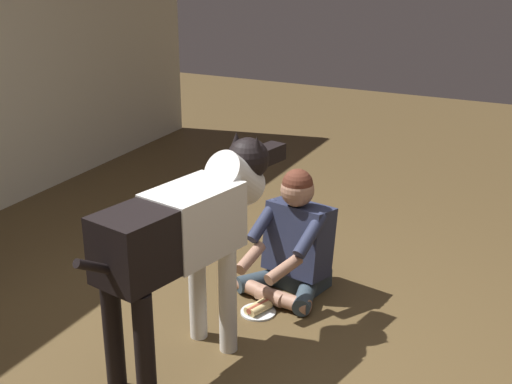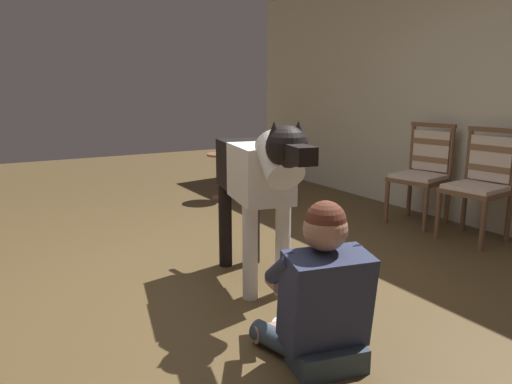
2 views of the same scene
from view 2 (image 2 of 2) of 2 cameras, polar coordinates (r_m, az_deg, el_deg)
ground_plane at (r=3.17m, az=-6.07°, el=-12.38°), size 13.83×13.83×0.00m
back_wall at (r=4.89m, az=27.64°, el=10.69°), size 7.99×0.10×2.60m
dining_chair_left_of_pair at (r=5.01m, az=19.33°, el=2.66°), size 0.54×0.54×0.98m
dining_chair_right_of_pair at (r=4.63m, az=25.26°, el=1.44°), size 0.50×0.51×0.98m
person_sitting_on_floor at (r=2.39m, az=7.69°, el=-12.21°), size 0.67×0.57×0.81m
large_dog at (r=3.12m, az=0.19°, el=1.72°), size 1.47×0.48×1.15m
hot_dog_on_plate at (r=2.82m, az=4.15°, el=-14.99°), size 0.21×0.21×0.06m
round_side_table at (r=5.78m, az=-3.86°, el=2.38°), size 0.40×0.40×0.55m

